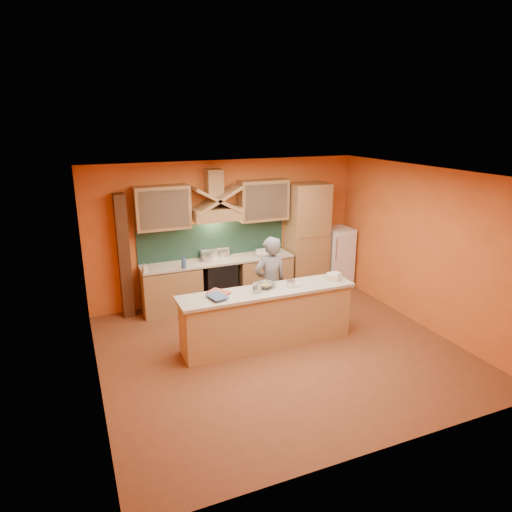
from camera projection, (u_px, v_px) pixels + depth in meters
name	position (u px, v px, depth m)	size (l,w,h in m)	color
floor	(280.00, 350.00, 7.31)	(5.50, 5.00, 0.01)	brown
ceiling	(283.00, 174.00, 6.49)	(5.50, 5.00, 0.01)	white
wall_back	(227.00, 231.00, 9.11)	(5.50, 0.02, 2.80)	orange
wall_front	(387.00, 338.00, 4.69)	(5.50, 0.02, 2.80)	orange
wall_left	(90.00, 293.00, 5.89)	(0.02, 5.00, 2.80)	orange
wall_right	(424.00, 248.00, 7.92)	(0.02, 5.00, 2.80)	orange
base_cabinet_left	(171.00, 290.00, 8.66)	(1.10, 0.60, 0.86)	#A07649
base_cabinet_right	(263.00, 277.00, 9.36)	(1.10, 0.60, 0.86)	#A07649
counter_top	(218.00, 261.00, 8.88)	(3.00, 0.62, 0.04)	#B6AC9A
stove	(219.00, 282.00, 9.01)	(0.60, 0.58, 0.90)	black
backsplash	(213.00, 240.00, 9.03)	(3.00, 0.03, 0.70)	#163228
range_hood	(216.00, 214.00, 8.65)	(0.92, 0.50, 0.24)	#A07649
hood_chimney	(214.00, 183.00, 8.57)	(0.30, 0.30, 0.50)	#A07649
upper_cabinet_left	(162.00, 208.00, 8.30)	(1.00, 0.35, 0.80)	#A07649
upper_cabinet_right	(263.00, 200.00, 9.03)	(1.00, 0.35, 0.80)	#A07649
pantry_column	(307.00, 238.00, 9.52)	(0.80, 0.60, 2.30)	#A07649
fridge	(336.00, 257.00, 9.95)	(0.58, 0.60, 1.30)	white
trim_column_left	(124.00, 256.00, 8.29)	(0.20, 0.30, 2.30)	#472816
island_body	(267.00, 319.00, 7.41)	(2.80, 0.55, 0.88)	tan
island_top	(267.00, 291.00, 7.27)	(2.90, 0.62, 0.05)	#B6AC9A
person	(270.00, 283.00, 7.85)	(0.61, 0.40, 1.67)	slate
pot_large	(207.00, 258.00, 8.82)	(0.22, 0.22, 0.15)	silver
pot_small	(223.00, 254.00, 9.05)	(0.20, 0.20, 0.15)	silver
soap_bottle_a	(145.00, 268.00, 8.11)	(0.08, 0.08, 0.17)	beige
soap_bottle_b	(184.00, 262.00, 8.34)	(0.09, 0.09, 0.24)	#33588E
bowl_back	(262.00, 254.00, 9.09)	(0.25, 0.25, 0.08)	silver
dish_rack	(263.00, 252.00, 9.23)	(0.26, 0.20, 0.09)	white
book_lower	(214.00, 295.00, 7.00)	(0.24, 0.33, 0.03)	#AD4E3E
book_upper	(210.00, 298.00, 6.83)	(0.24, 0.33, 0.03)	#3B5383
jar_large	(257.00, 288.00, 7.13)	(0.14, 0.14, 0.15)	silver
jar_small	(266.00, 285.00, 7.28)	(0.12, 0.12, 0.12)	white
kitchen_scale	(291.00, 284.00, 7.36)	(0.12, 0.12, 0.10)	white
mixing_bowl	(265.00, 285.00, 7.35)	(0.31, 0.31, 0.08)	silver
cloth	(295.00, 284.00, 7.47)	(0.24, 0.18, 0.02)	beige
grocery_bag_a	(334.00, 276.00, 7.70)	(0.18, 0.15, 0.12)	beige
grocery_bag_b	(332.00, 277.00, 7.66)	(0.19, 0.15, 0.12)	beige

